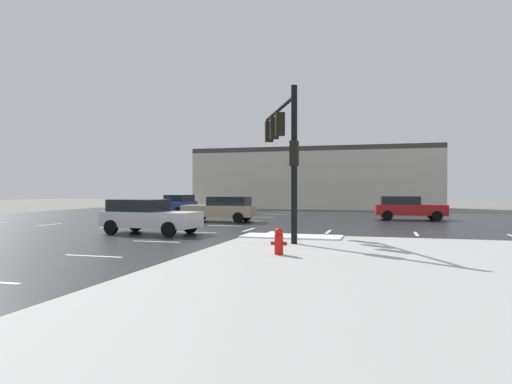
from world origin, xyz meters
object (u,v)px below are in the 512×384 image
Objects in this scene: sedan_tan at (222,208)px; sedan_red at (407,207)px; sedan_white at (148,216)px; traffic_signal_mast at (283,139)px; fire_hydrant at (279,241)px; sedan_blue at (177,204)px.

sedan_red is at bearing -158.09° from sedan_tan.
sedan_tan is 8.31m from sedan_white.
traffic_signal_mast is 15.66m from sedan_red.
fire_hydrant is 15.61m from sedan_tan.
sedan_tan is at bearing 43.59° from sedan_blue.
sedan_red is at bearing 76.73° from fire_hydrant.
traffic_signal_mast is 21.17m from sedan_blue.
sedan_white is at bearing 84.59° from sedan_tan.
sedan_white is 1.01× the size of sedan_red.
sedan_white is at bearing 55.30° from traffic_signal_mast.
traffic_signal_mast is at bearing -4.12° from sedan_white.
sedan_blue reaches higher than fire_hydrant.
sedan_red is at bearing -44.65° from traffic_signal_mast.
sedan_red is at bearing 83.88° from sedan_blue.
sedan_blue is 16.60m from sedan_white.
sedan_blue is (-13.47, 21.20, 0.32)m from fire_hydrant.
sedan_blue is 0.99× the size of sedan_red.
fire_hydrant is 25.12m from sedan_blue.
sedan_blue is at bearing 117.26° from sedan_white.
sedan_blue is 18.07m from sedan_red.
sedan_tan is 0.98× the size of sedan_white.
sedan_blue is (-12.61, 16.70, -3.19)m from traffic_signal_mast.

